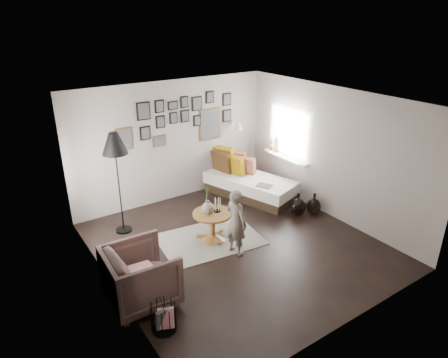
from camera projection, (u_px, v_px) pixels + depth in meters
ground at (237, 245)px, 7.17m from camera, size 4.80×4.80×0.00m
wall_back at (172, 142)px, 8.49m from camera, size 4.50×0.00×4.50m
wall_front at (354, 242)px, 4.83m from camera, size 4.50×0.00×4.50m
wall_left at (106, 214)px, 5.50m from camera, size 0.00×4.80×4.80m
wall_right at (331, 153)px, 7.82m from camera, size 0.00×4.80×4.80m
ceiling at (239, 101)px, 6.15m from camera, size 4.80×4.80×0.00m
door_left at (84, 199)px, 6.52m from camera, size 0.00×2.14×2.14m
window_right at (281, 153)px, 8.94m from camera, size 0.15×1.32×1.30m
gallery_wall at (184, 120)px, 8.45m from camera, size 2.74×0.03×1.08m
wall_sconce at (239, 126)px, 9.02m from camera, size 0.18×0.36×0.16m
rug at (210, 239)px, 7.33m from camera, size 1.94×1.48×0.01m
pedestal_table at (212, 227)px, 7.24m from camera, size 0.70×0.70×0.55m
vase at (208, 206)px, 7.04m from camera, size 0.20×0.20×0.50m
candles at (217, 205)px, 7.13m from camera, size 0.12×0.12×0.26m
daybed at (248, 182)px, 8.99m from camera, size 1.46×2.23×1.02m
magazine_on_daybed at (264, 186)px, 8.41m from camera, size 0.35×0.38×0.02m
armchair at (141, 276)px, 5.63m from camera, size 0.99×0.96×0.86m
armchair_cushion at (139, 271)px, 5.65m from camera, size 0.42×0.43×0.18m
floor_lamp at (115, 147)px, 6.98m from camera, size 0.45×0.45×1.94m
magazine_basket at (164, 317)px, 5.20m from camera, size 0.39×0.39×0.40m
demijohn_large at (298, 207)px, 8.11m from camera, size 0.33×0.33×0.50m
demijohn_small at (314, 206)px, 8.20m from camera, size 0.29×0.29×0.46m
child at (236, 223)px, 6.71m from camera, size 0.35×0.48×1.19m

